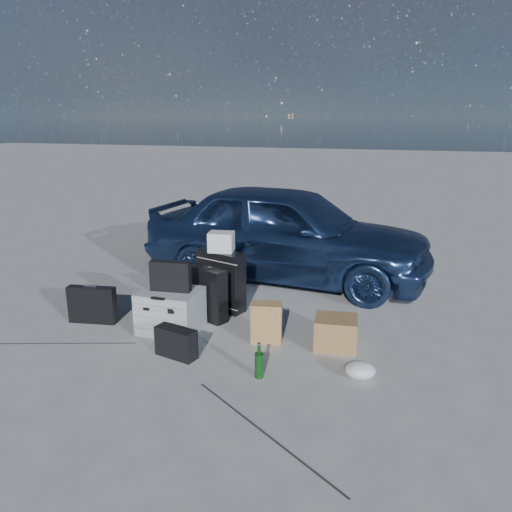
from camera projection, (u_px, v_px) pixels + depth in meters
The scene contains 16 objects.
ground at pixel (209, 342), 4.80m from camera, with size 60.00×60.00×0.00m, color #9E9F9A.
car at pixel (287, 232), 6.55m from camera, with size 1.50×3.72×1.27m, color #32508A.
pelican_case at pixel (171, 310), 5.02m from camera, with size 0.58×0.48×0.42m, color #A1A4A7.
laptop_bag at pixel (170, 276), 4.92m from camera, with size 0.40×0.10×0.30m, color black.
briefcase at pixel (92, 305), 5.22m from camera, with size 0.50×0.11×0.39m, color black.
suitcase_left at pixel (208, 294), 5.28m from camera, with size 0.44×0.16×0.57m, color black.
suitcase_right at pixel (221, 281), 5.55m from camera, with size 0.56×0.20×0.67m, color black.
white_carton at pixel (221, 242), 5.44m from camera, with size 0.27×0.21×0.21m, color silver.
duffel_bag at pixel (213, 283), 5.96m from camera, with size 0.72×0.31×0.36m, color black.
flat_box_white at pixel (214, 266), 5.90m from camera, with size 0.38×0.29×0.07m, color silver.
flat_box_black at pixel (213, 260), 5.89m from camera, with size 0.26×0.19×0.06m, color black.
kraft_bag at pixel (267, 322), 4.78m from camera, with size 0.29×0.18×0.39m, color #A78048.
cardboard_box at pixel (336, 332), 4.67m from camera, with size 0.39×0.34×0.29m, color olive.
plastic_bag at pixel (360, 370), 4.13m from camera, with size 0.26×0.22×0.14m, color silver.
messenger_bag at pixel (176, 343), 4.48m from camera, with size 0.39×0.15×0.27m, color black.
green_bottle at pixel (259, 361), 4.12m from camera, with size 0.07×0.07×0.30m, color black.
Camera 1 is at (1.75, -4.06, 2.10)m, focal length 35.00 mm.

